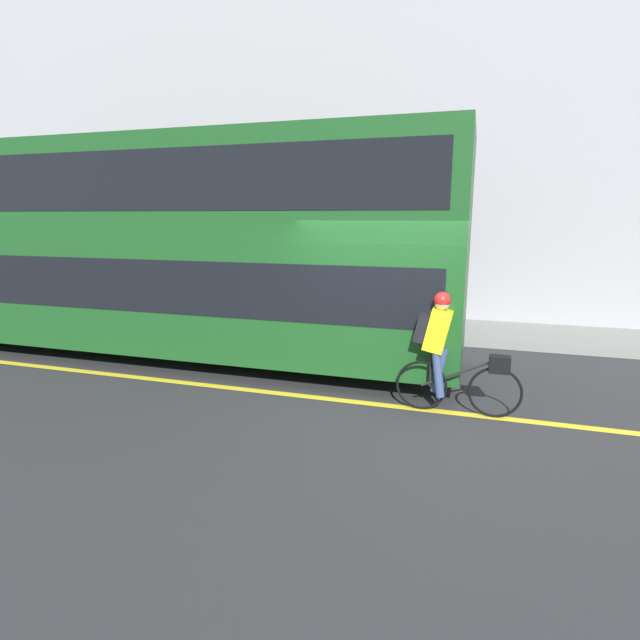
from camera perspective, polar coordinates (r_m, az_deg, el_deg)
ground_plane at (r=7.09m, az=6.78°, el=-9.43°), size 80.00×80.00×0.00m
road_center_line at (r=7.04m, az=6.70°, el=-9.55°), size 50.00×0.14×0.01m
sidewalk_curb at (r=11.39m, az=11.08°, el=-0.96°), size 60.00×2.01×0.16m
building_facade at (r=12.47m, az=12.65°, el=21.90°), size 60.00×0.30×9.59m
bus at (r=10.00m, az=-20.54°, el=8.55°), size 11.97×2.58×3.82m
cyclist_on_bike at (r=6.68m, az=14.21°, el=-3.20°), size 1.61×0.32×1.61m
street_sign_post at (r=12.08m, az=-7.20°, el=7.25°), size 0.36×0.09×2.61m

